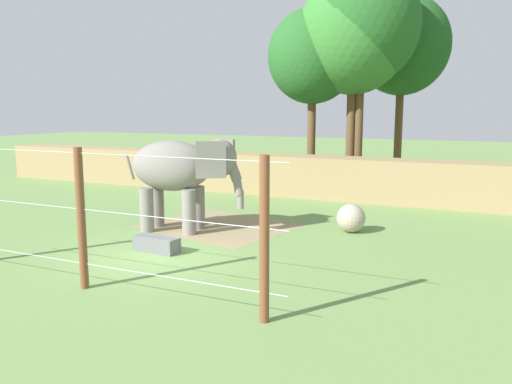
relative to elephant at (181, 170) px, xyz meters
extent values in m
plane|color=#6B8E4C|center=(1.24, -3.02, -2.06)|extent=(120.00, 120.00, 0.00)
cube|color=#937F5B|center=(0.81, 1.16, -2.06)|extent=(5.60, 5.03, 0.01)
cube|color=#997F56|center=(1.24, 8.50, -1.12)|extent=(36.00, 1.80, 1.89)
cylinder|color=gray|center=(0.35, 0.48, -1.32)|extent=(0.47, 0.47, 1.49)
cylinder|color=gray|center=(0.50, -0.32, -1.32)|extent=(0.47, 0.47, 1.49)
cylinder|color=gray|center=(-1.14, 0.21, -1.32)|extent=(0.47, 0.47, 1.49)
cylinder|color=gray|center=(-0.99, -0.60, -1.32)|extent=(0.47, 0.47, 1.49)
ellipsoid|color=gray|center=(-0.32, -0.06, 0.14)|extent=(2.98, 1.96, 1.70)
ellipsoid|color=gray|center=(1.38, 0.25, 0.44)|extent=(1.24, 1.34, 1.23)
cube|color=gray|center=(1.16, 0.86, 0.44)|extent=(0.95, 0.34, 1.17)
cube|color=gray|center=(1.39, -0.39, 0.44)|extent=(0.84, 0.64, 1.17)
cylinder|color=gray|center=(1.83, 0.34, 0.00)|extent=(0.57, 0.43, 0.66)
cylinder|color=gray|center=(1.96, 0.36, -0.46)|extent=(0.42, 0.34, 0.62)
cylinder|color=gray|center=(2.04, 0.38, -0.90)|extent=(0.25, 0.25, 0.58)
cylinder|color=gray|center=(-1.83, -0.34, 0.04)|extent=(0.34, 0.16, 0.85)
sphere|color=tan|center=(5.24, 2.22, -1.59)|extent=(0.96, 0.96, 0.96)
cylinder|color=brown|center=(1.11, -5.77, -0.44)|extent=(0.19, 0.19, 3.26)
cylinder|color=brown|center=(5.65, -5.77, -0.44)|extent=(0.19, 0.19, 3.26)
cylinder|color=#B7B7BC|center=(1.24, -5.77, -1.48)|extent=(9.83, 0.02, 0.02)
cylinder|color=#B7B7BC|center=(1.24, -5.77, -0.21)|extent=(9.83, 0.02, 0.02)
cylinder|color=#B7B7BC|center=(1.24, -5.77, 1.06)|extent=(9.83, 0.02, 0.02)
cube|color=slate|center=(0.77, -2.51, -1.84)|extent=(1.44, 0.62, 0.44)
cylinder|color=brown|center=(2.49, 12.17, 0.61)|extent=(0.44, 0.44, 5.35)
ellipsoid|color=#33752D|center=(2.49, 12.17, 5.70)|extent=(5.68, 5.68, 5.96)
cylinder|color=brown|center=(0.46, 11.87, 0.33)|extent=(0.44, 0.44, 4.79)
ellipsoid|color=#235B23|center=(0.46, 11.87, 4.71)|extent=(4.66, 4.66, 4.89)
cylinder|color=brown|center=(2.88, 12.31, 0.83)|extent=(0.44, 0.44, 5.79)
ellipsoid|color=#235B23|center=(2.88, 12.31, 6.21)|extent=(5.84, 5.84, 6.13)
cylinder|color=brown|center=(4.24, 16.13, 0.61)|extent=(0.44, 0.44, 5.35)
ellipsoid|color=#1E511E|center=(4.24, 16.13, 5.54)|extent=(5.30, 5.30, 5.57)
camera|label=1|loc=(9.58, -14.52, 2.03)|focal=36.53mm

